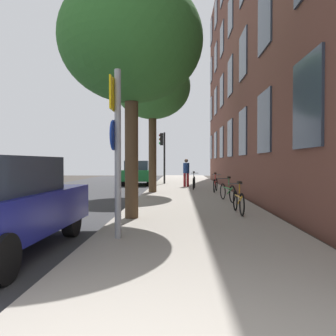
{
  "coord_description": "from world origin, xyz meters",
  "views": [
    {
      "loc": [
        0.68,
        -1.58,
        1.53
      ],
      "look_at": [
        0.3,
        9.04,
        1.35
      ],
      "focal_mm": 34.94,
      "sensor_mm": 36.0,
      "label": 1
    }
  ],
  "objects_px": {
    "traffic_light": "(163,148)",
    "pedestrian_0": "(186,171)",
    "bicycle_2": "(215,184)",
    "car_1": "(138,172)",
    "bicycle_3": "(194,182)",
    "bicycle_0": "(238,201)",
    "tree_near": "(131,42)",
    "tree_far": "(152,88)",
    "sign_post": "(116,142)",
    "bicycle_1": "(227,191)"
  },
  "relations": [
    {
      "from": "tree_far",
      "to": "car_1",
      "type": "distance_m",
      "value": 8.03
    },
    {
      "from": "tree_far",
      "to": "bicycle_1",
      "type": "height_order",
      "value": "tree_far"
    },
    {
      "from": "tree_far",
      "to": "pedestrian_0",
      "type": "height_order",
      "value": "tree_far"
    },
    {
      "from": "tree_near",
      "to": "bicycle_2",
      "type": "relative_size",
      "value": 3.81
    },
    {
      "from": "pedestrian_0",
      "to": "traffic_light",
      "type": "bearing_deg",
      "value": 119.04
    },
    {
      "from": "tree_near",
      "to": "bicycle_0",
      "type": "distance_m",
      "value": 5.05
    },
    {
      "from": "tree_far",
      "to": "bicycle_1",
      "type": "xyz_separation_m",
      "value": [
        3.02,
        -3.51,
        -4.59
      ]
    },
    {
      "from": "tree_near",
      "to": "car_1",
      "type": "xyz_separation_m",
      "value": [
        -1.58,
        13.87,
        -3.72
      ]
    },
    {
      "from": "tree_near",
      "to": "bicycle_2",
      "type": "bearing_deg",
      "value": 68.24
    },
    {
      "from": "bicycle_1",
      "to": "tree_near",
      "type": "bearing_deg",
      "value": -128.66
    },
    {
      "from": "tree_far",
      "to": "bicycle_1",
      "type": "relative_size",
      "value": 3.92
    },
    {
      "from": "tree_far",
      "to": "bicycle_2",
      "type": "bearing_deg",
      "value": 1.92
    },
    {
      "from": "sign_post",
      "to": "car_1",
      "type": "distance_m",
      "value": 16.18
    },
    {
      "from": "traffic_light",
      "to": "pedestrian_0",
      "type": "xyz_separation_m",
      "value": [
        1.5,
        -2.69,
        -1.41
      ]
    },
    {
      "from": "traffic_light",
      "to": "bicycle_2",
      "type": "height_order",
      "value": "traffic_light"
    },
    {
      "from": "traffic_light",
      "to": "bicycle_0",
      "type": "distance_m",
      "value": 12.98
    },
    {
      "from": "bicycle_3",
      "to": "pedestrian_0",
      "type": "relative_size",
      "value": 1.02
    },
    {
      "from": "sign_post",
      "to": "bicycle_3",
      "type": "distance_m",
      "value": 11.54
    },
    {
      "from": "sign_post",
      "to": "bicycle_2",
      "type": "xyz_separation_m",
      "value": [
        2.87,
        9.49,
        -1.44
      ]
    },
    {
      "from": "bicycle_1",
      "to": "bicycle_2",
      "type": "relative_size",
      "value": 1.05
    },
    {
      "from": "pedestrian_0",
      "to": "sign_post",
      "type": "bearing_deg",
      "value": -96.9
    },
    {
      "from": "sign_post",
      "to": "tree_near",
      "type": "distance_m",
      "value": 3.43
    },
    {
      "from": "bicycle_2",
      "to": "tree_far",
      "type": "bearing_deg",
      "value": -178.08
    },
    {
      "from": "sign_post",
      "to": "bicycle_3",
      "type": "xyz_separation_m",
      "value": [
        1.94,
        11.28,
        -1.44
      ]
    },
    {
      "from": "pedestrian_0",
      "to": "bicycle_0",
      "type": "bearing_deg",
      "value": -82.8
    },
    {
      "from": "bicycle_3",
      "to": "car_1",
      "type": "relative_size",
      "value": 0.39
    },
    {
      "from": "bicycle_2",
      "to": "car_1",
      "type": "distance_m",
      "value": 7.97
    },
    {
      "from": "bicycle_2",
      "to": "bicycle_3",
      "type": "distance_m",
      "value": 2.02
    },
    {
      "from": "traffic_light",
      "to": "tree_far",
      "type": "distance_m",
      "value": 6.7
    },
    {
      "from": "bicycle_3",
      "to": "car_1",
      "type": "bearing_deg",
      "value": 126.7
    },
    {
      "from": "bicycle_0",
      "to": "bicycle_2",
      "type": "distance_m",
      "value": 6.46
    },
    {
      "from": "bicycle_0",
      "to": "bicycle_2",
      "type": "xyz_separation_m",
      "value": [
        0.07,
        6.46,
        0.01
      ]
    },
    {
      "from": "tree_near",
      "to": "bicycle_2",
      "type": "distance_m",
      "value": 8.86
    },
    {
      "from": "bicycle_2",
      "to": "car_1",
      "type": "xyz_separation_m",
      "value": [
        -4.5,
        6.57,
        0.36
      ]
    },
    {
      "from": "bicycle_0",
      "to": "bicycle_2",
      "type": "height_order",
      "value": "bicycle_2"
    },
    {
      "from": "tree_near",
      "to": "car_1",
      "type": "relative_size",
      "value": 1.44
    },
    {
      "from": "traffic_light",
      "to": "bicycle_3",
      "type": "relative_size",
      "value": 2.06
    },
    {
      "from": "traffic_light",
      "to": "bicycle_3",
      "type": "distance_m",
      "value": 5.07
    },
    {
      "from": "sign_post",
      "to": "tree_far",
      "type": "height_order",
      "value": "tree_far"
    },
    {
      "from": "traffic_light",
      "to": "pedestrian_0",
      "type": "relative_size",
      "value": 2.1
    },
    {
      "from": "traffic_light",
      "to": "tree_near",
      "type": "bearing_deg",
      "value": -90.45
    },
    {
      "from": "car_1",
      "to": "pedestrian_0",
      "type": "bearing_deg",
      "value": -45.07
    },
    {
      "from": "bicycle_3",
      "to": "car_1",
      "type": "height_order",
      "value": "car_1"
    },
    {
      "from": "bicycle_3",
      "to": "pedestrian_0",
      "type": "distance_m",
      "value": 1.72
    },
    {
      "from": "bicycle_0",
      "to": "pedestrian_0",
      "type": "bearing_deg",
      "value": 97.2
    },
    {
      "from": "tree_far",
      "to": "bicycle_3",
      "type": "distance_m",
      "value": 5.36
    },
    {
      "from": "traffic_light",
      "to": "tree_far",
      "type": "xyz_separation_m",
      "value": [
        -0.17,
        -6.17,
        2.61
      ]
    },
    {
      "from": "tree_near",
      "to": "sign_post",
      "type": "bearing_deg",
      "value": -88.89
    },
    {
      "from": "sign_post",
      "to": "tree_near",
      "type": "xyz_separation_m",
      "value": [
        -0.04,
        2.19,
        2.64
      ]
    },
    {
      "from": "bicycle_0",
      "to": "sign_post",
      "type": "bearing_deg",
      "value": -132.73
    }
  ]
}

